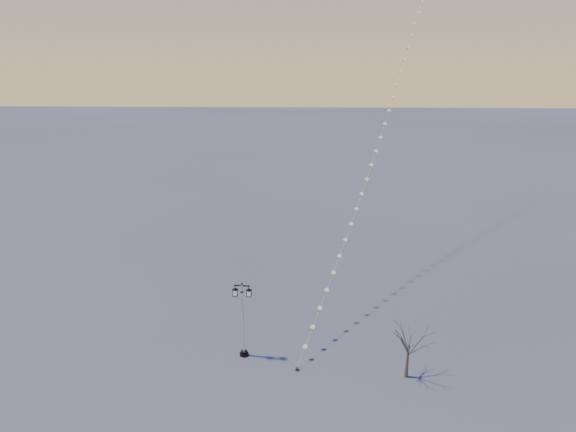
{
  "coord_description": "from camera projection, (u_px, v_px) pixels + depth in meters",
  "views": [
    {
      "loc": [
        1.36,
        -28.5,
        20.24
      ],
      "look_at": [
        0.34,
        5.97,
        8.62
      ],
      "focal_mm": 31.57,
      "sensor_mm": 36.0,
      "label": 1
    }
  ],
  "objects": [
    {
      "name": "bare_tree",
      "position": [
        409.0,
        342.0,
        31.8
      ],
      "size": [
        2.21,
        2.21,
        3.67
      ],
      "rotation": [
        0.0,
        0.0,
        0.3
      ],
      "color": "brown",
      "rests_on": "ground"
    },
    {
      "name": "kite_train",
      "position": [
        391.0,
        85.0,
        47.08
      ],
      "size": [
        17.32,
        41.64,
        33.77
      ],
      "rotation": [
        0.0,
        0.0,
        0.21
      ],
      "color": "#39241D",
      "rests_on": "ground"
    },
    {
      "name": "street_lamp",
      "position": [
        243.0,
        316.0,
        33.91
      ],
      "size": [
        1.4,
        0.61,
        5.51
      ],
      "rotation": [
        0.0,
        0.0,
        -0.06
      ],
      "color": "black",
      "rests_on": "ground"
    },
    {
      "name": "ground",
      "position": [
        280.0,
        368.0,
        33.5
      ],
      "size": [
        300.0,
        300.0,
        0.0
      ],
      "primitive_type": "plane",
      "color": "#4E4F4F",
      "rests_on": "ground"
    }
  ]
}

